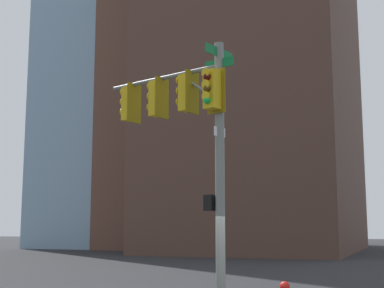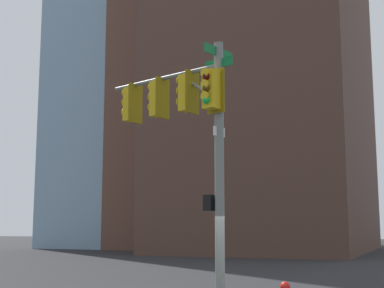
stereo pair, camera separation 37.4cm
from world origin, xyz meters
name	(u,v)px [view 2 (the right image)]	position (x,y,z in m)	size (l,w,h in m)	color
signal_pole_assembly	(187,123)	(-0.41, -1.44, 4.97)	(1.81, 4.17, 6.99)	slate
building_brick_nearside	(274,71)	(-39.79, -9.11, 17.66)	(26.44, 16.67, 35.32)	#4C3328
building_brick_midblock	(221,94)	(-43.76, -16.22, 16.91)	(18.44, 18.58, 33.82)	brown
building_brick_farside	(171,109)	(-53.04, -26.71, 17.96)	(16.49, 18.72, 35.91)	brown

